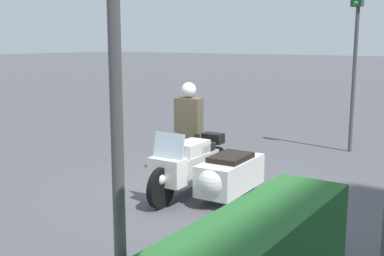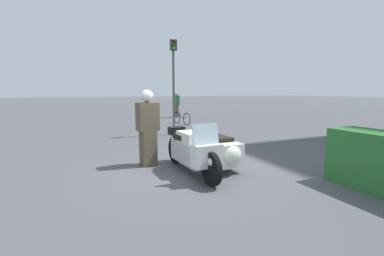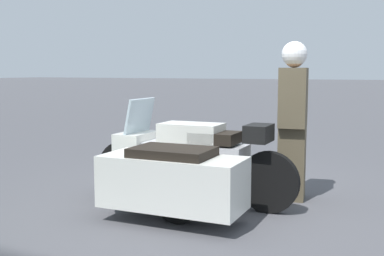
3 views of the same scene
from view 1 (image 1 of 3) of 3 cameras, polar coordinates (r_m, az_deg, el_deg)
name	(u,v)px [view 1 (image 1 of 3)]	position (r m, az deg, el deg)	size (l,w,h in m)	color
ground_plane	(201,190)	(8.47, 1.07, -7.33)	(160.00, 160.00, 0.00)	#4C4C51
police_motorcycle	(209,170)	(7.96, 2.02, -5.03)	(2.39, 1.28, 1.15)	black
officer_rider	(189,127)	(9.21, -0.38, 0.18)	(0.38, 0.53, 1.79)	brown
traffic_light_near	(117,71)	(3.38, -8.85, 6.67)	(0.22, 0.29, 3.61)	#4C4C4C
traffic_light_far	(355,47)	(11.64, 18.77, 9.02)	(0.22, 0.28, 3.72)	#4C4C4C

